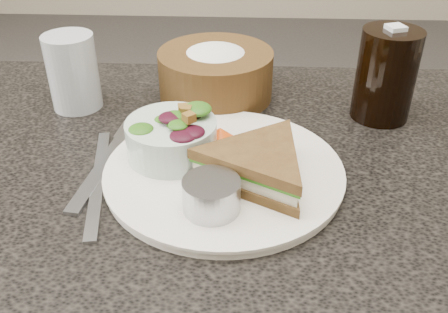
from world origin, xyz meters
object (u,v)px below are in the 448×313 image
salad_bowl (171,133)px  sandwich (259,165)px  dressing_ramekin (211,196)px  cola_glass (386,71)px  bread_basket (216,67)px  dinner_plate (224,172)px  water_glass (73,72)px

salad_bowl → sandwich: bearing=-25.1°
dressing_ramekin → cola_glass: cola_glass is taller
sandwich → dressing_ramekin: sandwich is taller
sandwich → bread_basket: size_ratio=0.92×
bread_basket → sandwich: bearing=-75.2°
dinner_plate → dressing_ramekin: (-0.01, -0.08, 0.03)m
cola_glass → dinner_plate: bearing=-143.2°
water_glass → dinner_plate: bearing=-37.1°
dinner_plate → sandwich: size_ratio=1.77×
dinner_plate → cola_glass: size_ratio=2.02×
dressing_ramekin → water_glass: bearing=131.2°
sandwich → dressing_ramekin: 0.08m
dinner_plate → water_glass: bearing=142.9°
bread_basket → cola_glass: cola_glass is taller
dressing_ramekin → water_glass: 0.35m
dressing_ramekin → bread_basket: (-0.01, 0.31, 0.02)m
water_glass → cola_glass: bearing=-1.2°
bread_basket → cola_glass: 0.26m
salad_bowl → bread_basket: bread_basket is taller
sandwich → salad_bowl: bearing=-177.0°
sandwich → salad_bowl: (-0.11, 0.05, 0.01)m
bread_basket → water_glass: bearing=-168.1°
bread_basket → cola_glass: (0.26, -0.06, 0.02)m
cola_glass → dressing_ramekin: bearing=-133.2°
dinner_plate → salad_bowl: 0.08m
dinner_plate → bread_basket: (-0.02, 0.23, 0.05)m
cola_glass → water_glass: size_ratio=1.27×
sandwich → dressing_ramekin: size_ratio=2.61×
dinner_plate → sandwich: (0.04, -0.03, 0.03)m
salad_bowl → water_glass: (-0.17, 0.16, 0.01)m
sandwich → salad_bowl: size_ratio=1.44×
salad_bowl → water_glass: bearing=137.9°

